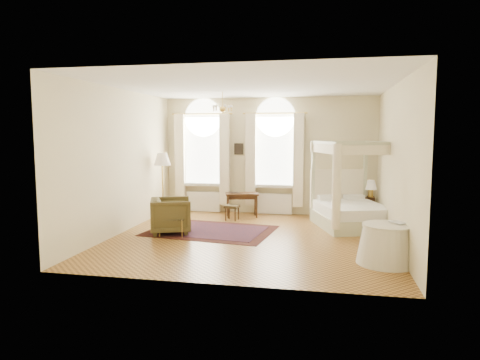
{
  "coord_description": "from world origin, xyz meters",
  "views": [
    {
      "loc": [
        1.59,
        -9.1,
        2.28
      ],
      "look_at": [
        -0.3,
        0.4,
        1.23
      ],
      "focal_mm": 32.0,
      "sensor_mm": 36.0,
      "label": 1
    }
  ],
  "objects_px": {
    "canopy_bed": "(352,208)",
    "side_table": "(386,244)",
    "writing_desk": "(242,197)",
    "coffee_table": "(173,220)",
    "nightstand": "(366,208)",
    "floor_lamp": "(162,163)",
    "stool": "(232,208)",
    "armchair": "(171,215)"
  },
  "relations": [
    {
      "from": "writing_desk",
      "to": "side_table",
      "type": "distance_m",
      "value": 4.96
    },
    {
      "from": "side_table",
      "to": "stool",
      "type": "bearing_deg",
      "value": 137.34
    },
    {
      "from": "armchair",
      "to": "floor_lamp",
      "type": "bearing_deg",
      "value": 6.15
    },
    {
      "from": "stool",
      "to": "coffee_table",
      "type": "relative_size",
      "value": 0.65
    },
    {
      "from": "nightstand",
      "to": "stool",
      "type": "relative_size",
      "value": 1.5
    },
    {
      "from": "canopy_bed",
      "to": "side_table",
      "type": "height_order",
      "value": "canopy_bed"
    },
    {
      "from": "canopy_bed",
      "to": "stool",
      "type": "relative_size",
      "value": 5.73
    },
    {
      "from": "canopy_bed",
      "to": "stool",
      "type": "xyz_separation_m",
      "value": [
        -3.05,
        0.29,
        -0.14
      ]
    },
    {
      "from": "writing_desk",
      "to": "armchair",
      "type": "relative_size",
      "value": 1.08
    },
    {
      "from": "writing_desk",
      "to": "floor_lamp",
      "type": "distance_m",
      "value": 2.35
    },
    {
      "from": "stool",
      "to": "armchair",
      "type": "height_order",
      "value": "armchair"
    },
    {
      "from": "side_table",
      "to": "coffee_table",
      "type": "bearing_deg",
      "value": 164.17
    },
    {
      "from": "writing_desk",
      "to": "coffee_table",
      "type": "relative_size",
      "value": 1.57
    },
    {
      "from": "stool",
      "to": "coffee_table",
      "type": "distance_m",
      "value": 2.17
    },
    {
      "from": "canopy_bed",
      "to": "nightstand",
      "type": "bearing_deg",
      "value": 68.64
    },
    {
      "from": "canopy_bed",
      "to": "writing_desk",
      "type": "distance_m",
      "value": 2.98
    },
    {
      "from": "canopy_bed",
      "to": "writing_desk",
      "type": "bearing_deg",
      "value": 164.88
    },
    {
      "from": "floor_lamp",
      "to": "side_table",
      "type": "height_order",
      "value": "floor_lamp"
    },
    {
      "from": "canopy_bed",
      "to": "side_table",
      "type": "distance_m",
      "value": 2.95
    },
    {
      "from": "writing_desk",
      "to": "nightstand",
      "type": "bearing_deg",
      "value": 6.28
    },
    {
      "from": "writing_desk",
      "to": "stool",
      "type": "relative_size",
      "value": 2.41
    },
    {
      "from": "armchair",
      "to": "side_table",
      "type": "distance_m",
      "value": 4.78
    },
    {
      "from": "canopy_bed",
      "to": "nightstand",
      "type": "distance_m",
      "value": 1.24
    },
    {
      "from": "floor_lamp",
      "to": "armchair",
      "type": "bearing_deg",
      "value": -62.91
    },
    {
      "from": "coffee_table",
      "to": "floor_lamp",
      "type": "height_order",
      "value": "floor_lamp"
    },
    {
      "from": "writing_desk",
      "to": "coffee_table",
      "type": "bearing_deg",
      "value": -114.46
    },
    {
      "from": "canopy_bed",
      "to": "armchair",
      "type": "height_order",
      "value": "canopy_bed"
    },
    {
      "from": "nightstand",
      "to": "floor_lamp",
      "type": "bearing_deg",
      "value": -170.19
    },
    {
      "from": "armchair",
      "to": "stool",
      "type": "bearing_deg",
      "value": -52.74
    },
    {
      "from": "floor_lamp",
      "to": "writing_desk",
      "type": "bearing_deg",
      "value": 15.31
    },
    {
      "from": "nightstand",
      "to": "armchair",
      "type": "distance_m",
      "value": 5.24
    },
    {
      "from": "writing_desk",
      "to": "coffee_table",
      "type": "height_order",
      "value": "writing_desk"
    },
    {
      "from": "stool",
      "to": "armchair",
      "type": "distance_m",
      "value": 2.02
    },
    {
      "from": "coffee_table",
      "to": "writing_desk",
      "type": "bearing_deg",
      "value": 65.54
    },
    {
      "from": "writing_desk",
      "to": "side_table",
      "type": "xyz_separation_m",
      "value": [
        3.31,
        -3.69,
        -0.22
      ]
    },
    {
      "from": "writing_desk",
      "to": "stool",
      "type": "height_order",
      "value": "writing_desk"
    },
    {
      "from": "writing_desk",
      "to": "canopy_bed",
      "type": "bearing_deg",
      "value": -15.12
    },
    {
      "from": "nightstand",
      "to": "stool",
      "type": "xyz_separation_m",
      "value": [
        -3.5,
        -0.86,
        0.03
      ]
    },
    {
      "from": "side_table",
      "to": "canopy_bed",
      "type": "bearing_deg",
      "value": 98.38
    },
    {
      "from": "writing_desk",
      "to": "coffee_table",
      "type": "distance_m",
      "value": 2.69
    },
    {
      "from": "canopy_bed",
      "to": "stool",
      "type": "bearing_deg",
      "value": 174.6
    },
    {
      "from": "armchair",
      "to": "side_table",
      "type": "bearing_deg",
      "value": -129.06
    }
  ]
}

